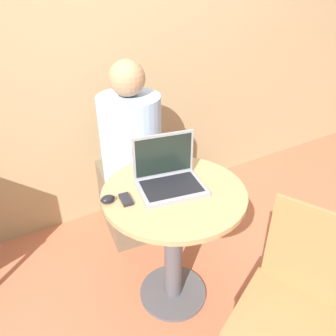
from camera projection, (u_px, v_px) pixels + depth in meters
The scene contains 8 objects.
ground_plane at pixel (173, 293), 1.92m from camera, with size 12.00×12.00×0.00m, color #B26042.
back_wall at pixel (91, 34), 1.98m from camera, with size 7.00×0.05×2.60m.
round_table at pixel (174, 226), 1.66m from camera, with size 0.69×0.69×0.73m.
laptop at pixel (169, 176), 1.56m from camera, with size 0.34×0.28×0.24m.
cell_phone at pixel (126, 199), 1.47m from camera, with size 0.06×0.09×0.02m.
computer_mouse at pixel (108, 199), 1.46m from camera, with size 0.07×0.05×0.04m.
chair_empty at pixel (294, 306), 1.34m from camera, with size 0.53×0.53×0.86m.
person_seated at pixel (130, 169), 2.15m from camera, with size 0.41×0.59×1.22m.
Camera 1 is at (-0.67, -1.09, 1.62)m, focal length 35.00 mm.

